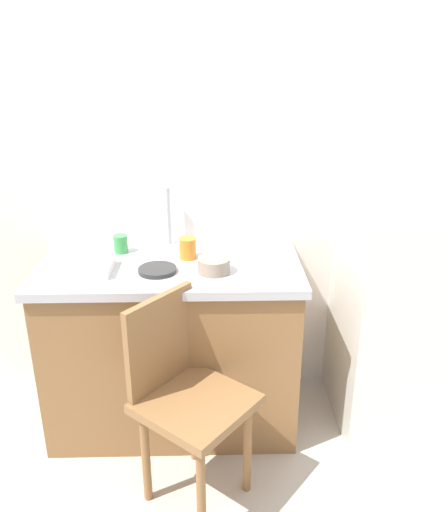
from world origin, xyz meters
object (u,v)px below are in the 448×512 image
(refrigerator, at_px, (400,318))
(cup_orange, at_px, (188,248))
(cup_green, at_px, (121,244))
(hotplate, at_px, (157,270))
(terracotta_bowl, at_px, (214,265))
(chair, at_px, (184,392))
(dish_tray, at_px, (80,267))

(refrigerator, xyz_separation_m, cup_orange, (-1.03, 0.05, 0.36))
(cup_orange, bearing_deg, cup_green, 165.48)
(hotplate, relative_size, cup_orange, 1.69)
(terracotta_bowl, bearing_deg, chair, -108.66)
(cup_green, bearing_deg, chair, -62.43)
(refrigerator, height_order, dish_tray, refrigerator)
(chair, height_order, cup_orange, cup_orange)
(dish_tray, bearing_deg, hotplate, -1.96)
(chair, relative_size, cup_orange, 8.87)
(hotplate, xyz_separation_m, cup_green, (-0.20, 0.24, 0.03))
(refrigerator, bearing_deg, chair, -154.89)
(refrigerator, bearing_deg, dish_tray, -176.32)
(dish_tray, relative_size, terracotta_bowl, 1.96)
(refrigerator, bearing_deg, hotplate, -174.66)
(chair, xyz_separation_m, hotplate, (-0.13, 0.38, 0.38))
(cup_orange, bearing_deg, refrigerator, -2.72)
(dish_tray, distance_m, terracotta_bowl, 0.59)
(hotplate, bearing_deg, refrigerator, 5.34)
(refrigerator, relative_size, chair, 1.25)
(terracotta_bowl, bearing_deg, hotplate, 178.32)
(hotplate, bearing_deg, dish_tray, 178.04)
(dish_tray, bearing_deg, terracotta_bowl, -1.84)
(hotplate, height_order, cup_green, cup_green)
(chair, height_order, dish_tray, dish_tray)
(cup_green, bearing_deg, hotplate, -50.79)
(hotplate, relative_size, cup_green, 1.97)
(refrigerator, bearing_deg, terracotta_bowl, -172.75)
(dish_tray, bearing_deg, refrigerator, 3.68)
(terracotta_bowl, xyz_separation_m, hotplate, (-0.25, 0.01, -0.02))
(cup_green, bearing_deg, cup_orange, -14.52)
(chair, xyz_separation_m, cup_green, (-0.32, 0.62, 0.41))
(terracotta_bowl, relative_size, hotplate, 0.84)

